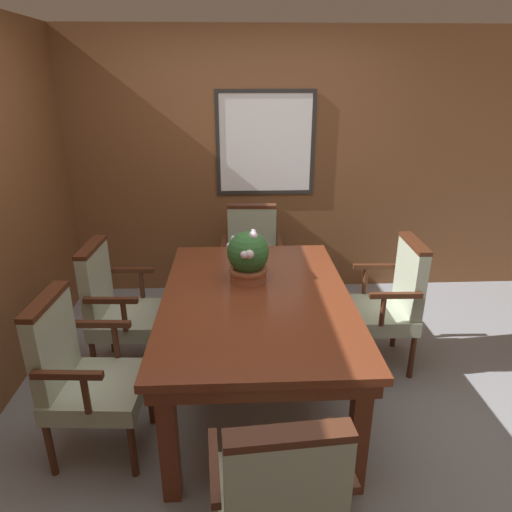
# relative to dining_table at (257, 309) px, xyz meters

# --- Properties ---
(ground_plane) EXTENTS (14.00, 14.00, 0.00)m
(ground_plane) POSITION_rel_dining_table_xyz_m (-0.00, -0.12, -0.68)
(ground_plane) COLOR gray
(wall_back) EXTENTS (7.20, 0.08, 2.45)m
(wall_back) POSITION_rel_dining_table_xyz_m (-0.00, 1.78, 0.55)
(wall_back) COLOR brown
(wall_back) RESTS_ON ground_plane
(dining_table) EXTENTS (1.16, 1.72, 0.78)m
(dining_table) POSITION_rel_dining_table_xyz_m (0.00, 0.00, 0.00)
(dining_table) COLOR maroon
(dining_table) RESTS_ON ground_plane
(chair_left_far) EXTENTS (0.53, 0.54, 0.97)m
(chair_left_far) POSITION_rel_dining_table_xyz_m (-0.97, 0.40, -0.16)
(chair_left_far) COLOR #472314
(chair_left_far) RESTS_ON ground_plane
(chair_head_near) EXTENTS (0.55, 0.54, 0.97)m
(chair_head_near) POSITION_rel_dining_table_xyz_m (0.03, -1.25, -0.16)
(chair_head_near) COLOR #472314
(chair_head_near) RESTS_ON ground_plane
(chair_head_far) EXTENTS (0.54, 0.53, 0.97)m
(chair_head_far) POSITION_rel_dining_table_xyz_m (0.01, 1.26, -0.16)
(chair_head_far) COLOR #472314
(chair_head_far) RESTS_ON ground_plane
(chair_right_far) EXTENTS (0.52, 0.53, 0.97)m
(chair_right_far) POSITION_rel_dining_table_xyz_m (0.98, 0.38, -0.16)
(chair_right_far) COLOR #472314
(chair_right_far) RESTS_ON ground_plane
(chair_left_near) EXTENTS (0.54, 0.55, 0.97)m
(chair_left_near) POSITION_rel_dining_table_xyz_m (-0.99, -0.39, -0.16)
(chair_left_near) COLOR #472314
(chair_left_near) RESTS_ON ground_plane
(potted_plant) EXTENTS (0.28, 0.29, 0.35)m
(potted_plant) POSITION_rel_dining_table_xyz_m (-0.05, 0.23, 0.26)
(potted_plant) COLOR #9E5638
(potted_plant) RESTS_ON dining_table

